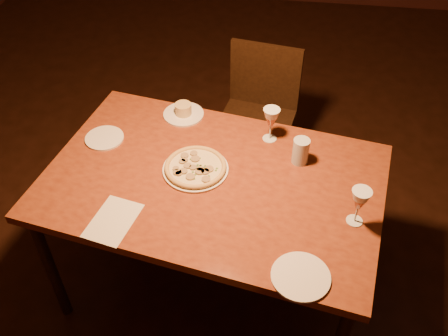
# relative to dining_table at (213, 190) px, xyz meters

# --- Properties ---
(floor) EXTENTS (7.00, 7.00, 0.00)m
(floor) POSITION_rel_dining_table_xyz_m (0.29, 0.04, -0.71)
(floor) COLOR black
(floor) RESTS_ON ground
(dining_table) EXTENTS (1.59, 1.17, 0.78)m
(dining_table) POSITION_rel_dining_table_xyz_m (0.00, 0.00, 0.00)
(dining_table) COLOR brown
(dining_table) RESTS_ON floor
(chair_far) EXTENTS (0.49, 0.49, 0.88)m
(chair_far) POSITION_rel_dining_table_xyz_m (0.13, 0.88, -0.21)
(chair_far) COLOR black
(chair_far) RESTS_ON floor
(pizza_plate) EXTENTS (0.29, 0.29, 0.03)m
(pizza_plate) POSITION_rel_dining_table_xyz_m (-0.08, 0.04, 0.09)
(pizza_plate) COLOR silver
(pizza_plate) RESTS_ON dining_table
(ramekin_saucer) EXTENTS (0.20, 0.20, 0.06)m
(ramekin_saucer) POSITION_rel_dining_table_xyz_m (-0.22, 0.43, 0.09)
(ramekin_saucer) COLOR silver
(ramekin_saucer) RESTS_ON dining_table
(wine_glass_far) EXTENTS (0.08, 0.08, 0.17)m
(wine_glass_far) POSITION_rel_dining_table_xyz_m (0.23, 0.30, 0.16)
(wine_glass_far) COLOR #C87253
(wine_glass_far) RESTS_ON dining_table
(wine_glass_right) EXTENTS (0.08, 0.08, 0.17)m
(wine_glass_right) POSITION_rel_dining_table_xyz_m (0.60, -0.16, 0.15)
(wine_glass_right) COLOR #C87253
(wine_glass_right) RESTS_ON dining_table
(water_tumbler) EXTENTS (0.07, 0.07, 0.12)m
(water_tumbler) POSITION_rel_dining_table_xyz_m (0.37, 0.17, 0.13)
(water_tumbler) COLOR #B1BCC2
(water_tumbler) RESTS_ON dining_table
(side_plate_left) EXTENTS (0.18, 0.18, 0.01)m
(side_plate_left) POSITION_rel_dining_table_xyz_m (-0.55, 0.19, 0.07)
(side_plate_left) COLOR silver
(side_plate_left) RESTS_ON dining_table
(side_plate_near) EXTENTS (0.22, 0.22, 0.01)m
(side_plate_near) POSITION_rel_dining_table_xyz_m (0.39, -0.46, 0.07)
(side_plate_near) COLOR silver
(side_plate_near) RESTS_ON dining_table
(menu_card) EXTENTS (0.21, 0.27, 0.00)m
(menu_card) POSITION_rel_dining_table_xyz_m (-0.36, -0.29, 0.07)
(menu_card) COLOR beige
(menu_card) RESTS_ON dining_table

